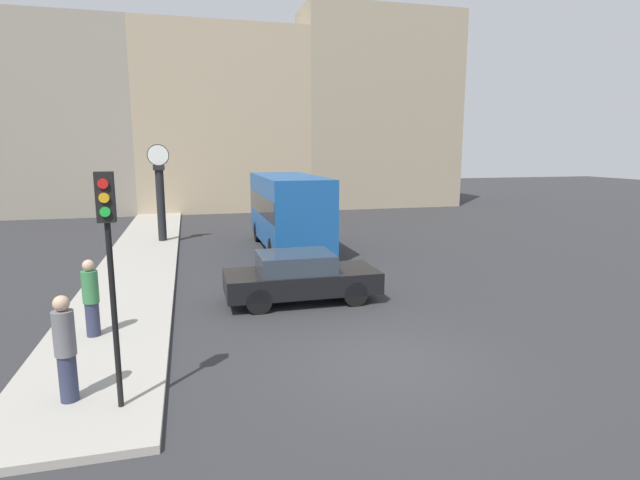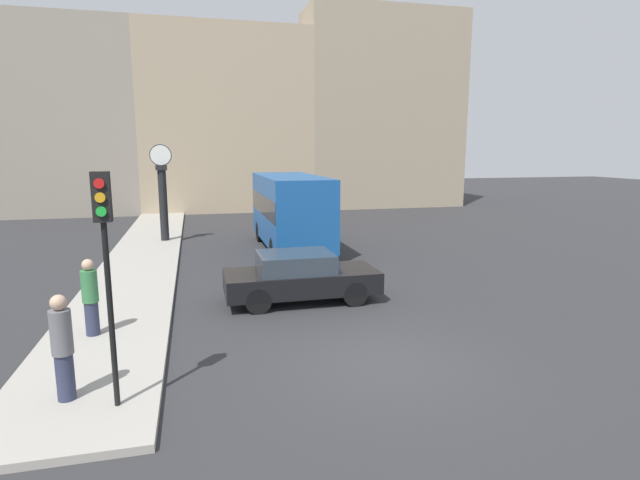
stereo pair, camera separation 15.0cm
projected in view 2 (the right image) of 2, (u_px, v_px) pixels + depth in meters
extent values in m
plane|color=#2D2D30|center=(386.00, 364.00, 9.99)|extent=(120.00, 120.00, 0.00)
cube|color=#A39E93|center=(144.00, 256.00, 19.92)|extent=(2.71, 27.68, 0.14)
cube|color=gray|center=(64.00, 119.00, 32.57)|extent=(9.29, 5.00, 12.44)
cube|color=tan|center=(226.00, 122.00, 35.09)|extent=(11.60, 5.00, 12.42)
cube|color=gray|center=(381.00, 111.00, 37.73)|extent=(11.65, 5.00, 14.24)
cube|color=black|center=(301.00, 281.00, 14.08)|extent=(4.28, 1.82, 0.59)
cube|color=#2D3842|center=(295.00, 262.00, 13.94)|extent=(2.06, 1.64, 0.52)
cylinder|color=black|center=(338.00, 279.00, 15.20)|extent=(0.68, 0.22, 0.68)
cylinder|color=black|center=(355.00, 294.00, 13.68)|extent=(0.68, 0.22, 0.68)
cylinder|color=black|center=(251.00, 285.00, 14.56)|extent=(0.68, 0.22, 0.68)
cylinder|color=black|center=(258.00, 301.00, 13.04)|extent=(0.68, 0.22, 0.68)
cube|color=#195199|center=(290.00, 209.00, 21.36)|extent=(2.38, 7.02, 2.80)
cube|color=#1E232D|center=(290.00, 204.00, 21.32)|extent=(2.41, 6.88, 0.82)
cylinder|color=black|center=(304.00, 230.00, 23.92)|extent=(0.28, 0.90, 0.90)
cylinder|color=black|center=(260.00, 232.00, 23.41)|extent=(0.28, 0.90, 0.90)
cylinder|color=black|center=(327.00, 247.00, 19.77)|extent=(0.28, 0.90, 0.90)
cylinder|color=black|center=(275.00, 249.00, 19.26)|extent=(0.28, 0.90, 0.90)
cylinder|color=black|center=(111.00, 316.00, 7.85)|extent=(0.09, 0.09, 3.02)
cube|color=black|center=(102.00, 197.00, 7.52)|extent=(0.26, 0.20, 0.76)
cylinder|color=red|center=(99.00, 183.00, 7.37)|extent=(0.15, 0.04, 0.15)
cylinder|color=orange|center=(100.00, 198.00, 7.41)|extent=(0.15, 0.04, 0.15)
cylinder|color=green|center=(101.00, 212.00, 7.44)|extent=(0.15, 0.04, 0.15)
cylinder|color=black|center=(163.00, 206.00, 22.73)|extent=(0.37, 0.37, 3.21)
cube|color=black|center=(161.00, 168.00, 22.42)|extent=(0.48, 0.48, 0.22)
cylinder|color=black|center=(161.00, 155.00, 22.33)|extent=(0.96, 0.04, 0.96)
cylinder|color=white|center=(161.00, 155.00, 22.33)|extent=(0.89, 0.06, 0.89)
cylinder|color=#2D334C|center=(92.00, 318.00, 11.15)|extent=(0.29, 0.29, 0.77)
cylinder|color=#387A47|center=(89.00, 286.00, 11.02)|extent=(0.35, 0.35, 0.72)
sphere|color=tan|center=(88.00, 265.00, 10.93)|extent=(0.25, 0.25, 0.25)
cylinder|color=#2D334C|center=(65.00, 377.00, 8.24)|extent=(0.29, 0.29, 0.80)
cylinder|color=slate|center=(61.00, 332.00, 8.11)|extent=(0.34, 0.34, 0.75)
sphere|color=tan|center=(58.00, 303.00, 8.02)|extent=(0.26, 0.26, 0.26)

